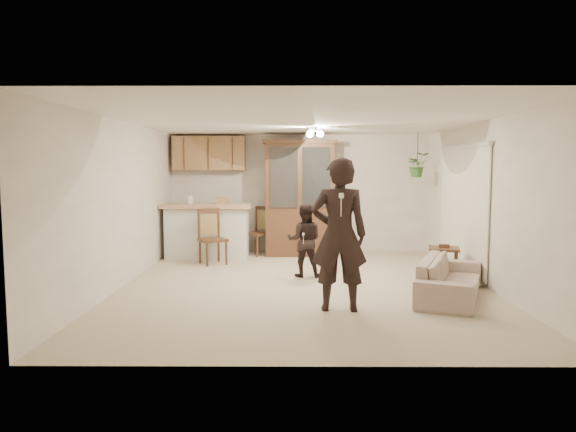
{
  "coord_description": "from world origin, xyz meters",
  "views": [
    {
      "loc": [
        -0.19,
        -7.75,
        1.8
      ],
      "look_at": [
        -0.24,
        0.4,
        1.03
      ],
      "focal_mm": 32.0,
      "sensor_mm": 36.0,
      "label": 1
    }
  ],
  "objects_px": {
    "child": "(305,236)",
    "chair_bar": "(213,249)",
    "side_table": "(444,263)",
    "chair_hutch_left": "(257,241)",
    "sofa": "(450,271)",
    "china_hutch": "(299,199)",
    "chair_hutch_right": "(299,239)",
    "adult": "(339,240)"
  },
  "relations": [
    {
      "from": "sofa",
      "to": "china_hutch",
      "type": "distance_m",
      "value": 4.11
    },
    {
      "from": "china_hutch",
      "to": "chair_bar",
      "type": "xyz_separation_m",
      "value": [
        -1.63,
        -1.02,
        -0.87
      ]
    },
    {
      "from": "child",
      "to": "chair_bar",
      "type": "xyz_separation_m",
      "value": [
        -1.68,
        1.08,
        -0.38
      ]
    },
    {
      "from": "side_table",
      "to": "child",
      "type": "bearing_deg",
      "value": 174.9
    },
    {
      "from": "sofa",
      "to": "side_table",
      "type": "xyz_separation_m",
      "value": [
        0.26,
        1.18,
        -0.1
      ]
    },
    {
      "from": "chair_hutch_right",
      "to": "side_table",
      "type": "bearing_deg",
      "value": 96.53
    },
    {
      "from": "chair_hutch_left",
      "to": "chair_hutch_right",
      "type": "relative_size",
      "value": 0.91
    },
    {
      "from": "sofa",
      "to": "child",
      "type": "bearing_deg",
      "value": 77.85
    },
    {
      "from": "sofa",
      "to": "side_table",
      "type": "height_order",
      "value": "sofa"
    },
    {
      "from": "chair_bar",
      "to": "chair_hutch_right",
      "type": "bearing_deg",
      "value": 5.42
    },
    {
      "from": "sofa",
      "to": "chair_hutch_right",
      "type": "distance_m",
      "value": 4.15
    },
    {
      "from": "child",
      "to": "chair_bar",
      "type": "relative_size",
      "value": 1.31
    },
    {
      "from": "sofa",
      "to": "china_hutch",
      "type": "bearing_deg",
      "value": 52.98
    },
    {
      "from": "chair_hutch_left",
      "to": "chair_hutch_right",
      "type": "height_order",
      "value": "chair_hutch_right"
    },
    {
      "from": "child",
      "to": "china_hutch",
      "type": "bearing_deg",
      "value": -83.4
    },
    {
      "from": "adult",
      "to": "child",
      "type": "height_order",
      "value": "adult"
    },
    {
      "from": "child",
      "to": "chair_bar",
      "type": "bearing_deg",
      "value": -27.62
    },
    {
      "from": "adult",
      "to": "chair_bar",
      "type": "xyz_separation_m",
      "value": [
        -2.06,
        3.11,
        -0.61
      ]
    },
    {
      "from": "child",
      "to": "side_table",
      "type": "height_order",
      "value": "child"
    },
    {
      "from": "sofa",
      "to": "china_hutch",
      "type": "xyz_separation_m",
      "value": [
        -2.04,
        3.48,
        0.8
      ]
    },
    {
      "from": "china_hutch",
      "to": "chair_bar",
      "type": "distance_m",
      "value": 2.11
    },
    {
      "from": "sofa",
      "to": "chair_hutch_right",
      "type": "bearing_deg",
      "value": 52.24
    },
    {
      "from": "child",
      "to": "chair_bar",
      "type": "height_order",
      "value": "child"
    },
    {
      "from": "sofa",
      "to": "chair_hutch_right",
      "type": "height_order",
      "value": "chair_hutch_right"
    },
    {
      "from": "side_table",
      "to": "chair_bar",
      "type": "height_order",
      "value": "chair_bar"
    },
    {
      "from": "chair_bar",
      "to": "chair_hutch_right",
      "type": "distance_m",
      "value": 1.98
    },
    {
      "from": "side_table",
      "to": "adult",
      "type": "bearing_deg",
      "value": -135.69
    },
    {
      "from": "chair_bar",
      "to": "china_hutch",
      "type": "bearing_deg",
      "value": 2.08
    },
    {
      "from": "chair_hutch_left",
      "to": "china_hutch",
      "type": "bearing_deg",
      "value": 38.75
    },
    {
      "from": "side_table",
      "to": "chair_bar",
      "type": "bearing_deg",
      "value": 161.89
    },
    {
      "from": "adult",
      "to": "chair_hutch_left",
      "type": "xyz_separation_m",
      "value": [
        -1.31,
        4.14,
        -0.62
      ]
    },
    {
      "from": "adult",
      "to": "sofa",
      "type": "bearing_deg",
      "value": -155.56
    },
    {
      "from": "chair_bar",
      "to": "chair_hutch_left",
      "type": "height_order",
      "value": "chair_bar"
    },
    {
      "from": "side_table",
      "to": "chair_hutch_left",
      "type": "relative_size",
      "value": 0.57
    },
    {
      "from": "sofa",
      "to": "side_table",
      "type": "bearing_deg",
      "value": 10.2
    },
    {
      "from": "adult",
      "to": "child",
      "type": "bearing_deg",
      "value": -76.89
    },
    {
      "from": "sofa",
      "to": "child",
      "type": "xyz_separation_m",
      "value": [
        -1.99,
        1.38,
        0.31
      ]
    },
    {
      "from": "adult",
      "to": "chair_hutch_right",
      "type": "bearing_deg",
      "value": -81.48
    },
    {
      "from": "child",
      "to": "chair_hutch_right",
      "type": "relative_size",
      "value": 1.23
    },
    {
      "from": "china_hutch",
      "to": "chair_bar",
      "type": "bearing_deg",
      "value": -149.36
    },
    {
      "from": "sofa",
      "to": "chair_hutch_left",
      "type": "bearing_deg",
      "value": 62.47
    },
    {
      "from": "china_hutch",
      "to": "chair_bar",
      "type": "relative_size",
      "value": 2.28
    }
  ]
}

